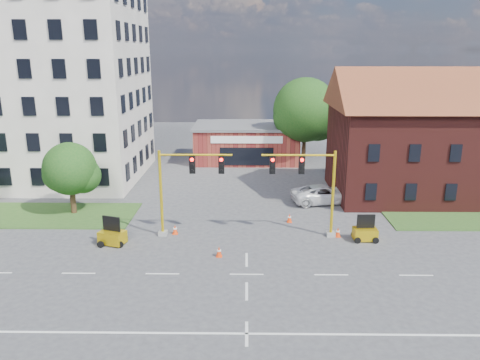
{
  "coord_description": "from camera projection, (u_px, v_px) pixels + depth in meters",
  "views": [
    {
      "loc": [
        -0.06,
        -25.13,
        12.81
      ],
      "look_at": [
        -0.53,
        10.0,
        3.01
      ],
      "focal_mm": 35.0,
      "sensor_mm": 36.0,
      "label": 1
    }
  ],
  "objects": [
    {
      "name": "trailer_west",
      "position": [
        112.0,
        236.0,
        31.79
      ],
      "size": [
        1.95,
        1.6,
        1.92
      ],
      "rotation": [
        0.0,
        0.0,
        -0.32
      ],
      "color": "gold",
      "rests_on": "ground"
    },
    {
      "name": "pickup_white",
      "position": [
        324.0,
        194.0,
        40.38
      ],
      "size": [
        6.02,
        3.55,
        1.57
      ],
      "primitive_type": "imported",
      "rotation": [
        0.0,
        0.0,
        1.75
      ],
      "color": "white",
      "rests_on": "ground"
    },
    {
      "name": "cone_d",
      "position": [
        289.0,
        218.0,
        35.93
      ],
      "size": [
        0.4,
        0.4,
        0.7
      ],
      "color": "#F33D0C",
      "rests_on": "ground"
    },
    {
      "name": "signal_mast_west",
      "position": [
        184.0,
        183.0,
        32.43
      ],
      "size": [
        5.3,
        0.6,
        6.2
      ],
      "color": "gray",
      "rests_on": "ground"
    },
    {
      "name": "lane_markings",
      "position": [
        247.0,
        300.0,
        24.76
      ],
      "size": [
        60.0,
        36.0,
        0.01
      ],
      "primitive_type": null,
      "color": "white",
      "rests_on": "ground"
    },
    {
      "name": "cone_c",
      "position": [
        338.0,
        232.0,
        33.13
      ],
      "size": [
        0.4,
        0.4,
        0.7
      ],
      "color": "#F33D0C",
      "rests_on": "ground"
    },
    {
      "name": "townhouse_row",
      "position": [
        451.0,
        131.0,
        41.24
      ],
      "size": [
        21.0,
        11.0,
        11.5
      ],
      "color": "#4D1A17",
      "rests_on": "ground"
    },
    {
      "name": "tree_large",
      "position": [
        308.0,
        112.0,
        52.0
      ],
      "size": [
        7.5,
        7.15,
        9.95
      ],
      "color": "#3A2415",
      "rests_on": "ground"
    },
    {
      "name": "signal_mast_east",
      "position": [
        310.0,
        183.0,
        32.31
      ],
      "size": [
        5.3,
        0.6,
        6.2
      ],
      "color": "gray",
      "rests_on": "ground"
    },
    {
      "name": "ground",
      "position": [
        247.0,
        274.0,
        27.65
      ],
      "size": [
        120.0,
        120.0,
        0.0
      ],
      "primitive_type": "plane",
      "color": "#424245",
      "rests_on": "ground"
    },
    {
      "name": "tree_nw_front",
      "position": [
        73.0,
        171.0,
        37.05
      ],
      "size": [
        4.41,
        4.2,
        5.84
      ],
      "color": "#3A2415",
      "rests_on": "ground"
    },
    {
      "name": "grass_verge_ne",
      "position": [
        479.0,
        221.0,
        36.08
      ],
      "size": [
        14.0,
        4.0,
        0.08
      ],
      "primitive_type": "cube",
      "color": "#29501E",
      "rests_on": "ground"
    },
    {
      "name": "cone_a",
      "position": [
        219.0,
        252.0,
        29.94
      ],
      "size": [
        0.4,
        0.4,
        0.7
      ],
      "color": "#F33D0C",
      "rests_on": "ground"
    },
    {
      "name": "trailer_east",
      "position": [
        365.0,
        233.0,
        32.45
      ],
      "size": [
        1.61,
        1.1,
        1.81
      ],
      "rotation": [
        0.0,
        0.0,
        0.02
      ],
      "color": "gold",
      "rests_on": "ground"
    },
    {
      "name": "cone_b",
      "position": [
        175.0,
        230.0,
        33.63
      ],
      "size": [
        0.4,
        0.4,
        0.7
      ],
      "color": "#F33D0C",
      "rests_on": "ground"
    },
    {
      "name": "brick_shop",
      "position": [
        247.0,
        142.0,
        55.94
      ],
      "size": [
        12.4,
        8.4,
        4.3
      ],
      "color": "maroon",
      "rests_on": "ground"
    },
    {
      "name": "office_block",
      "position": [
        45.0,
        76.0,
        46.23
      ],
      "size": [
        18.4,
        15.4,
        20.6
      ],
      "color": "beige",
      "rests_on": "ground"
    }
  ]
}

